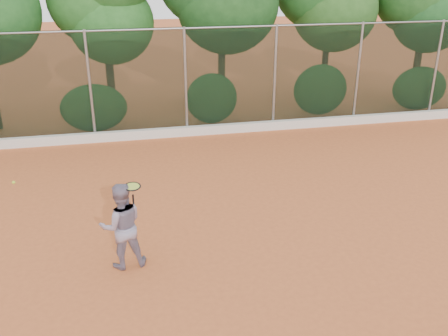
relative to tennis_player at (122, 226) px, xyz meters
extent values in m
plane|color=#C9602F|center=(2.26, 0.42, -0.86)|extent=(80.00, 80.00, 0.00)
cube|color=silver|center=(2.26, 7.24, -0.71)|extent=(24.00, 0.20, 0.30)
imported|color=gray|center=(0.00, 0.00, 0.00)|extent=(0.91, 0.75, 1.72)
cube|color=black|center=(2.26, 7.42, 0.89)|extent=(24.00, 0.01, 3.50)
cylinder|color=gray|center=(2.26, 7.42, 2.59)|extent=(24.00, 0.06, 0.06)
cylinder|color=gray|center=(-0.74, 7.42, 0.89)|extent=(0.09, 0.09, 3.50)
cylinder|color=gray|center=(2.26, 7.42, 0.89)|extent=(0.09, 0.09, 3.50)
cylinder|color=gray|center=(5.26, 7.42, 0.89)|extent=(0.09, 0.09, 3.50)
cylinder|color=gray|center=(8.26, 7.42, 0.89)|extent=(0.09, 0.09, 3.50)
cylinder|color=gray|center=(11.26, 7.42, 0.89)|extent=(0.09, 0.09, 3.50)
cylinder|color=#412919|center=(-0.14, 9.72, 0.34)|extent=(0.28, 0.28, 2.40)
ellipsoid|color=#235D1F|center=(0.06, 9.62, 2.54)|extent=(2.90, 2.40, 2.80)
cylinder|color=#402D18|center=(3.86, 9.42, 0.64)|extent=(0.26, 0.26, 3.00)
ellipsoid|color=#275F24|center=(4.06, 9.32, 3.14)|extent=(3.60, 3.00, 3.50)
cylinder|color=#3C2317|center=(7.96, 9.62, 0.49)|extent=(0.24, 0.24, 2.70)
ellipsoid|color=#25531C|center=(8.16, 9.52, 2.84)|extent=(3.20, 2.70, 3.10)
cylinder|color=#452D1A|center=(11.66, 9.22, 0.39)|extent=(0.28, 0.28, 2.50)
ellipsoid|color=#276628|center=(11.86, 9.12, 2.64)|extent=(3.00, 2.50, 2.90)
ellipsoid|color=#356C29|center=(-0.74, 8.22, -0.01)|extent=(2.20, 1.16, 1.60)
ellipsoid|color=#306928|center=(3.26, 8.22, 0.09)|extent=(1.80, 1.04, 1.76)
ellipsoid|color=#316928|center=(7.26, 8.22, 0.19)|extent=(2.00, 1.10, 1.84)
ellipsoid|color=#316627|center=(11.26, 8.22, 0.04)|extent=(2.16, 1.12, 1.64)
cylinder|color=black|center=(0.25, 0.05, 0.45)|extent=(0.04, 0.07, 0.33)
torus|color=black|center=(0.25, -0.01, 0.80)|extent=(0.33, 0.33, 0.06)
cylinder|color=#B4CA3B|center=(0.25, -0.01, 0.80)|extent=(0.28, 0.28, 0.03)
sphere|color=#B5D931|center=(-1.88, 0.55, 0.83)|extent=(0.06, 0.06, 0.06)
camera|label=1|loc=(0.19, -8.39, 4.67)|focal=40.00mm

